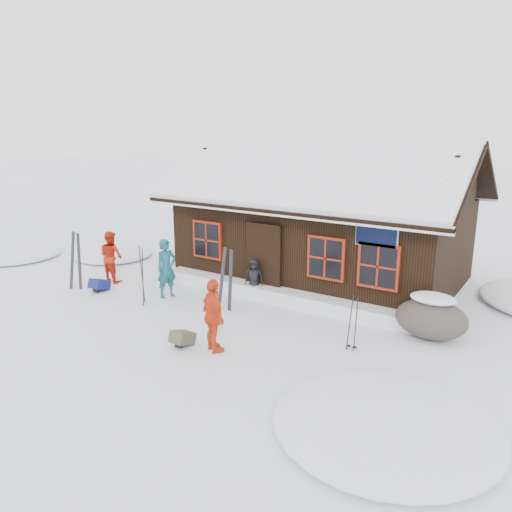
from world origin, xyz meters
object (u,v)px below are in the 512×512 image
object	(u,v)px
boulder	(431,318)
ski_poles	(353,324)
skier_crouched	(254,278)
ski_pair_left	(76,262)
skier_teal	(167,268)
skier_orange_right	(213,316)
backpack_blue	(100,286)
backpack_olive	(183,340)
skier_orange_left	(111,256)

from	to	relation	value
boulder	ski_poles	world-z (taller)	ski_poles
skier_crouched	ski_pair_left	distance (m)	5.21
skier_teal	skier_crouched	size ratio (longest dim) A/B	1.54
ski_poles	skier_crouched	bearing A→B (deg)	154.09
skier_orange_right	boulder	bearing A→B (deg)	-109.37
ski_pair_left	backpack_blue	xyz separation A→B (m)	(0.66, 0.24, -0.70)
boulder	backpack_olive	world-z (taller)	boulder
backpack_olive	ski_poles	bearing A→B (deg)	30.67
backpack_blue	ski_pair_left	bearing A→B (deg)	-167.90
skier_orange_right	backpack_olive	world-z (taller)	skier_orange_right
skier_orange_right	boulder	xyz separation A→B (m)	(3.65, 3.26, -0.32)
boulder	backpack_olive	size ratio (longest dim) A/B	3.30
skier_teal	skier_orange_left	size ratio (longest dim) A/B	1.05
boulder	ski_poles	bearing A→B (deg)	-127.46
ski_pair_left	backpack_olive	world-z (taller)	ski_pair_left
skier_crouched	ski_poles	distance (m)	4.10
boulder	ski_pair_left	xyz separation A→B (m)	(-9.56, -2.16, 0.37)
skier_teal	skier_crouched	world-z (taller)	skier_teal
skier_teal	backpack_olive	bearing A→B (deg)	-116.58
skier_orange_left	backpack_blue	world-z (taller)	skier_orange_left
skier_orange_right	ski_pair_left	bearing A→B (deg)	18.42
backpack_olive	boulder	bearing A→B (deg)	38.59
skier_crouched	boulder	bearing A→B (deg)	-25.32
ski_poles	backpack_olive	size ratio (longest dim) A/B	2.60
skier_teal	ski_pair_left	distance (m)	2.82
skier_orange_right	backpack_olive	bearing A→B (deg)	42.46
boulder	ski_poles	xyz separation A→B (m)	(-1.23, -1.60, 0.12)
skier_crouched	boulder	distance (m)	4.92
ski_pair_left	skier_orange_right	bearing A→B (deg)	-14.64
skier_crouched	skier_orange_right	bearing A→B (deg)	-92.94
skier_orange_right	ski_pair_left	world-z (taller)	ski_pair_left
ski_pair_left	ski_poles	bearing A→B (deg)	-0.28
skier_crouched	backpack_olive	size ratio (longest dim) A/B	2.20
ski_pair_left	boulder	bearing A→B (deg)	8.60
skier_teal	boulder	world-z (taller)	skier_teal
skier_orange_left	backpack_olive	bearing A→B (deg)	157.00
skier_orange_left	boulder	bearing A→B (deg)	-170.89
skier_teal	ski_poles	size ratio (longest dim) A/B	1.31
skier_teal	ski_pair_left	bearing A→B (deg)	124.91
skier_orange_right	backpack_olive	size ratio (longest dim) A/B	3.29
skier_crouched	boulder	size ratio (longest dim) A/B	0.67
skier_teal	ski_poles	bearing A→B (deg)	-79.04
ski_poles	skier_orange_left	bearing A→B (deg)	176.08
skier_crouched	backpack_blue	size ratio (longest dim) A/B	2.07
ski_pair_left	backpack_blue	world-z (taller)	ski_pair_left
skier_orange_left	backpack_olive	size ratio (longest dim) A/B	3.23
skier_orange_right	backpack_blue	bearing A→B (deg)	14.64
ski_pair_left	ski_poles	distance (m)	8.35
skier_orange_left	backpack_blue	distance (m)	1.18
skier_orange_left	boulder	distance (m)	9.40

